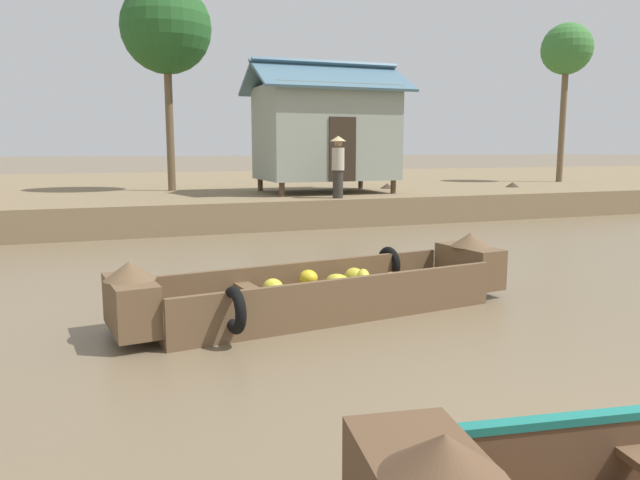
% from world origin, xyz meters
% --- Properties ---
extents(ground_plane, '(300.00, 300.00, 0.00)m').
position_xyz_m(ground_plane, '(0.00, 10.00, 0.00)').
color(ground_plane, '#726047').
extents(riverbank_strip, '(160.00, 20.00, 0.76)m').
position_xyz_m(riverbank_strip, '(0.00, 22.58, 0.38)').
color(riverbank_strip, '#7F6B4C').
rests_on(riverbank_strip, ground).
extents(banana_boat, '(5.40, 2.29, 0.89)m').
position_xyz_m(banana_boat, '(-0.69, 5.09, 0.30)').
color(banana_boat, brown).
rests_on(banana_boat, ground).
extents(fishing_skiff_distant, '(5.15, 1.71, 0.93)m').
position_xyz_m(fishing_skiff_distant, '(7.87, 15.71, 0.33)').
color(fishing_skiff_distant, '#3D2D21').
rests_on(fishing_skiff_distant, ground).
extents(stilt_house_mid_left, '(4.55, 3.26, 3.89)m').
position_xyz_m(stilt_house_mid_left, '(3.12, 15.25, 2.61)').
color(stilt_house_mid_left, '#4C3826').
rests_on(stilt_house_mid_left, riverbank_strip).
extents(palm_tree_near, '(2.75, 2.75, 6.34)m').
position_xyz_m(palm_tree_near, '(-1.20, 17.56, 5.69)').
color(palm_tree_near, brown).
rests_on(palm_tree_near, riverbank_strip).
extents(palm_tree_mid, '(1.95, 1.95, 6.13)m').
position_xyz_m(palm_tree_mid, '(13.97, 17.41, 5.81)').
color(palm_tree_mid, brown).
rests_on(palm_tree_mid, riverbank_strip).
extents(vendor_person, '(0.44, 0.44, 1.66)m').
position_xyz_m(vendor_person, '(2.69, 13.11, 1.69)').
color(vendor_person, '#332D28').
rests_on(vendor_person, riverbank_strip).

